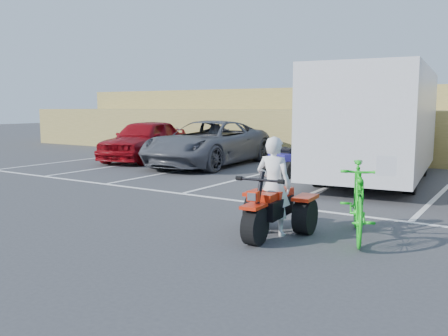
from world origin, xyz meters
The scene contains 11 objects.
ground centered at (0.00, 0.00, 0.00)m, with size 100.00×100.00×0.00m, color #38383A.
parking_stripes centered at (0.87, 4.07, 0.00)m, with size 28.00×5.16×0.01m.
grass_embankment centered at (0.00, 15.48, 1.42)m, with size 40.00×8.50×3.10m.
red_trike_atv centered at (0.93, 0.12, 0.00)m, with size 1.21×1.61×1.05m, color red, non-canonical shape.
rider centered at (0.92, 0.27, 0.83)m, with size 0.61×0.40×1.66m, color white.
green_dirt_bike centered at (2.19, 0.80, 0.63)m, with size 0.59×2.10×1.26m, color #14BF19.
grey_pickup centered at (-5.44, 7.51, 0.82)m, with size 2.71×5.88×1.63m, color #47494F.
red_car centered at (-8.49, 7.47, 0.82)m, with size 1.94×4.82×1.64m, color maroon.
cargo_trailer centered at (0.75, 7.05, 1.72)m, with size 3.41×7.06×3.18m.
quad_atv_blue centered at (-1.78, 6.72, 0.00)m, with size 1.10×1.47×0.96m, color navy, non-canonical shape.
quad_atv_green centered at (-0.48, 8.10, 0.00)m, with size 1.16×1.55×1.01m, color #155C27, non-canonical shape.
Camera 1 is at (4.46, -6.75, 2.15)m, focal length 38.00 mm.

